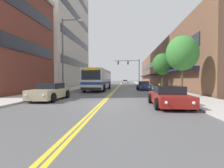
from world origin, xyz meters
TOP-DOWN VIEW (x-y plane):
  - ground_plane at (0.00, 37.00)m, footprint 240.00×240.00m
  - sidewalk_left at (-7.15, 37.00)m, footprint 3.31×106.00m
  - sidewalk_right at (7.15, 37.00)m, footprint 3.31×106.00m
  - centre_line at (0.00, 37.00)m, footprint 0.34×106.00m
  - office_tower_left at (-15.05, 26.38)m, footprint 12.08×22.22m
  - storefront_row_right at (13.04, 37.00)m, footprint 9.10×68.00m
  - city_bus at (-2.44, 14.43)m, footprint 2.86×12.29m
  - car_beige_parked_left_near at (-4.36, 1.60)m, footprint 1.96×4.87m
  - car_silver_parked_left_mid at (-4.30, 25.67)m, footprint 2.21×4.82m
  - car_red_parked_right_foreground at (4.27, -0.98)m, footprint 2.12×4.42m
  - car_navy_parked_right_mid at (4.31, 15.18)m, footprint 1.99×4.44m
  - car_white_moving_lead at (1.32, 57.53)m, footprint 2.14×4.26m
  - traffic_signal_mast at (2.96, 35.99)m, footprint 6.80×0.38m
  - street_lamp_left_near at (-4.98, 6.91)m, footprint 2.38×0.28m
  - street_tree_right_near at (6.63, 4.18)m, footprint 2.82×2.82m
  - street_tree_right_mid at (7.54, 17.06)m, footprint 3.21×3.21m
  - fire_hydrant at (5.95, 11.04)m, footprint 0.33×0.25m

SIDE VIEW (x-z plane):
  - ground_plane at x=0.00m, z-range 0.00..0.00m
  - centre_line at x=0.00m, z-range 0.00..0.01m
  - sidewalk_left at x=-7.15m, z-range 0.00..0.13m
  - sidewalk_right at x=7.15m, z-range 0.00..0.13m
  - car_red_parked_right_foreground at x=4.27m, z-range -0.04..1.20m
  - fire_hydrant at x=5.95m, z-range 0.12..1.06m
  - car_white_moving_lead at x=1.32m, z-range -0.05..1.28m
  - car_navy_parked_right_mid at x=4.31m, z-range -0.05..1.28m
  - car_beige_parked_left_near at x=-4.36m, z-range -0.03..1.30m
  - car_silver_parked_left_mid at x=-4.30m, z-range -0.04..1.33m
  - city_bus at x=-2.44m, z-range 0.20..3.22m
  - street_tree_right_near at x=6.63m, z-range 1.26..6.64m
  - street_tree_right_mid at x=7.54m, z-range 1.19..6.88m
  - storefront_row_right at x=13.04m, z-range 0.00..9.31m
  - street_lamp_left_near at x=-4.98m, z-range 0.77..9.02m
  - traffic_signal_mast at x=2.96m, z-range 1.51..8.55m
  - office_tower_left at x=-15.05m, z-range 0.00..30.49m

